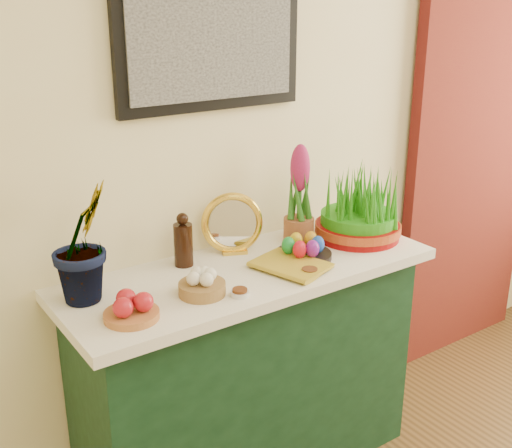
% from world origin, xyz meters
% --- Properties ---
extents(sideboard, '(1.30, 0.45, 0.85)m').
position_xyz_m(sideboard, '(-0.26, 2.00, 0.42)').
color(sideboard, '#153B21').
rests_on(sideboard, ground).
extents(tablecloth, '(1.40, 0.55, 0.04)m').
position_xyz_m(tablecloth, '(-0.26, 2.00, 0.87)').
color(tablecloth, white).
rests_on(tablecloth, sideboard).
extents(hyacinth_green, '(0.34, 0.32, 0.52)m').
position_xyz_m(hyacinth_green, '(-0.83, 2.09, 1.15)').
color(hyacinth_green, '#2B6E1E').
rests_on(hyacinth_green, tablecloth).
extents(apple_bowl, '(0.20, 0.20, 0.09)m').
position_xyz_m(apple_bowl, '(-0.77, 1.88, 0.93)').
color(apple_bowl, '#AF6734').
rests_on(apple_bowl, tablecloth).
extents(garlic_basket, '(0.20, 0.20, 0.09)m').
position_xyz_m(garlic_basket, '(-0.51, 1.90, 0.93)').
color(garlic_basket, olive).
rests_on(garlic_basket, tablecloth).
extents(vinegar_cruet, '(0.07, 0.07, 0.20)m').
position_xyz_m(vinegar_cruet, '(-0.44, 2.15, 0.98)').
color(vinegar_cruet, black).
rests_on(vinegar_cruet, tablecloth).
extents(mirror, '(0.24, 0.15, 0.24)m').
position_xyz_m(mirror, '(-0.23, 2.16, 1.00)').
color(mirror, gold).
rests_on(mirror, tablecloth).
extents(book, '(0.24, 0.29, 0.03)m').
position_xyz_m(book, '(-0.24, 1.87, 0.91)').
color(book, '#B19423').
rests_on(book, tablecloth).
extents(spice_dish_left, '(0.06, 0.06, 0.03)m').
position_xyz_m(spice_dish_left, '(-0.42, 1.82, 0.90)').
color(spice_dish_left, silver).
rests_on(spice_dish_left, tablecloth).
extents(spice_dish_right, '(0.07, 0.07, 0.03)m').
position_xyz_m(spice_dish_right, '(-0.12, 1.81, 0.90)').
color(spice_dish_right, silver).
rests_on(spice_dish_right, tablecloth).
extents(egg_plate, '(0.24, 0.24, 0.09)m').
position_xyz_m(egg_plate, '(-0.04, 1.95, 0.92)').
color(egg_plate, black).
rests_on(egg_plate, tablecloth).
extents(hyacinth_pink, '(0.12, 0.12, 0.40)m').
position_xyz_m(hyacinth_pink, '(0.05, 2.10, 1.07)').
color(hyacinth_pink, '#975633').
rests_on(hyacinth_pink, tablecloth).
extents(wheatgrass_sabzeh, '(0.35, 0.35, 0.29)m').
position_xyz_m(wheatgrass_sabzeh, '(0.28, 2.00, 1.02)').
color(wheatgrass_sabzeh, '#880607').
rests_on(wheatgrass_sabzeh, tablecloth).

